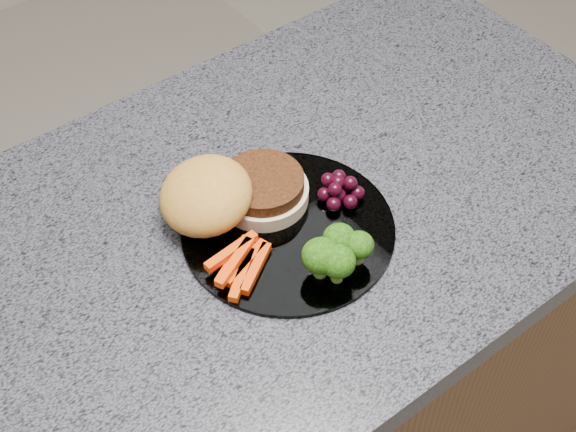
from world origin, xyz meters
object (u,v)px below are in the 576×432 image
object	(u,v)px
island_cabinet	(244,417)
plate	(288,229)
burger	(227,196)
grape_bunch	(340,189)

from	to	relation	value
island_cabinet	plate	bearing A→B (deg)	-32.64
burger	island_cabinet	bearing A→B (deg)	-130.65
island_cabinet	grape_bunch	world-z (taller)	grape_bunch
island_cabinet	grape_bunch	xyz separation A→B (m)	(0.14, -0.04, 0.49)
burger	plate	bearing A→B (deg)	-64.22
island_cabinet	plate	distance (m)	0.48
plate	grape_bunch	size ratio (longest dim) A/B	4.64
burger	grape_bunch	bearing A→B (deg)	-35.15
island_cabinet	plate	world-z (taller)	plate
island_cabinet	grape_bunch	size ratio (longest dim) A/B	21.42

